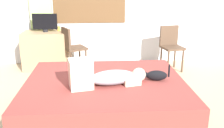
{
  "coord_description": "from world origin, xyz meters",
  "views": [
    {
      "loc": [
        -0.06,
        -2.82,
        1.66
      ],
      "look_at": [
        0.14,
        0.35,
        0.64
      ],
      "focal_mm": 40.83,
      "sensor_mm": 36.0,
      "label": 1
    }
  ],
  "objects_px": {
    "cat": "(155,75)",
    "cup": "(59,28)",
    "desk": "(47,50)",
    "chair_spare": "(171,44)",
    "bed": "(105,98)",
    "tv_monitor": "(45,22)",
    "person_lying": "(104,76)",
    "chair_by_desk": "(72,46)"
  },
  "relations": [
    {
      "from": "desk",
      "to": "chair_spare",
      "type": "xyz_separation_m",
      "value": [
        2.43,
        -0.25,
        0.14
      ]
    },
    {
      "from": "cat",
      "to": "tv_monitor",
      "type": "xyz_separation_m",
      "value": [
        -1.71,
        2.05,
        0.37
      ]
    },
    {
      "from": "person_lying",
      "to": "tv_monitor",
      "type": "xyz_separation_m",
      "value": [
        -1.07,
        2.16,
        0.32
      ]
    },
    {
      "from": "cat",
      "to": "cup",
      "type": "height_order",
      "value": "cup"
    },
    {
      "from": "cat",
      "to": "desk",
      "type": "xyz_separation_m",
      "value": [
        -1.71,
        2.05,
        -0.18
      ]
    },
    {
      "from": "bed",
      "to": "chair_by_desk",
      "type": "distance_m",
      "value": 1.86
    },
    {
      "from": "cat",
      "to": "desk",
      "type": "height_order",
      "value": "desk"
    },
    {
      "from": "chair_spare",
      "to": "cup",
      "type": "bearing_deg",
      "value": 170.55
    },
    {
      "from": "cat",
      "to": "cup",
      "type": "distance_m",
      "value": 2.62
    },
    {
      "from": "cat",
      "to": "chair_by_desk",
      "type": "xyz_separation_m",
      "value": [
        -1.19,
        1.79,
        -0.05
      ]
    },
    {
      "from": "bed",
      "to": "desk",
      "type": "bearing_deg",
      "value": 118.26
    },
    {
      "from": "bed",
      "to": "cup",
      "type": "height_order",
      "value": "cup"
    },
    {
      "from": "person_lying",
      "to": "chair_spare",
      "type": "bearing_deg",
      "value": 54.55
    },
    {
      "from": "person_lying",
      "to": "desk",
      "type": "distance_m",
      "value": 2.42
    },
    {
      "from": "bed",
      "to": "cat",
      "type": "relative_size",
      "value": 5.7
    },
    {
      "from": "tv_monitor",
      "to": "chair_spare",
      "type": "relative_size",
      "value": 0.56
    },
    {
      "from": "desk",
      "to": "tv_monitor",
      "type": "height_order",
      "value": "tv_monitor"
    },
    {
      "from": "cat",
      "to": "cup",
      "type": "xyz_separation_m",
      "value": [
        -1.46,
        2.16,
        0.23
      ]
    },
    {
      "from": "person_lying",
      "to": "chair_spare",
      "type": "distance_m",
      "value": 2.34
    },
    {
      "from": "desk",
      "to": "tv_monitor",
      "type": "relative_size",
      "value": 1.87
    },
    {
      "from": "person_lying",
      "to": "desk",
      "type": "relative_size",
      "value": 1.05
    },
    {
      "from": "person_lying",
      "to": "chair_by_desk",
      "type": "height_order",
      "value": "chair_by_desk"
    },
    {
      "from": "chair_by_desk",
      "to": "desk",
      "type": "bearing_deg",
      "value": 152.9
    },
    {
      "from": "chair_spare",
      "to": "tv_monitor",
      "type": "bearing_deg",
      "value": 174.14
    },
    {
      "from": "tv_monitor",
      "to": "chair_spare",
      "type": "bearing_deg",
      "value": -5.86
    },
    {
      "from": "tv_monitor",
      "to": "cup",
      "type": "relative_size",
      "value": 5.71
    },
    {
      "from": "cat",
      "to": "cup",
      "type": "relative_size",
      "value": 4.25
    },
    {
      "from": "bed",
      "to": "person_lying",
      "type": "height_order",
      "value": "person_lying"
    },
    {
      "from": "tv_monitor",
      "to": "cup",
      "type": "xyz_separation_m",
      "value": [
        0.24,
        0.11,
        -0.14
      ]
    },
    {
      "from": "person_lying",
      "to": "desk",
      "type": "bearing_deg",
      "value": 116.39
    },
    {
      "from": "cup",
      "to": "bed",
      "type": "bearing_deg",
      "value": -68.47
    },
    {
      "from": "bed",
      "to": "cup",
      "type": "relative_size",
      "value": 24.2
    },
    {
      "from": "person_lying",
      "to": "chair_spare",
      "type": "xyz_separation_m",
      "value": [
        1.36,
        1.91,
        -0.09
      ]
    },
    {
      "from": "bed",
      "to": "chair_by_desk",
      "type": "height_order",
      "value": "chair_by_desk"
    },
    {
      "from": "person_lying",
      "to": "cat",
      "type": "distance_m",
      "value": 0.65
    },
    {
      "from": "desk",
      "to": "chair_spare",
      "type": "height_order",
      "value": "chair_spare"
    },
    {
      "from": "cup",
      "to": "chair_by_desk",
      "type": "relative_size",
      "value": 0.1
    },
    {
      "from": "cat",
      "to": "chair_spare",
      "type": "xyz_separation_m",
      "value": [
        0.72,
        1.8,
        -0.05
      ]
    },
    {
      "from": "chair_by_desk",
      "to": "chair_spare",
      "type": "distance_m",
      "value": 1.92
    },
    {
      "from": "tv_monitor",
      "to": "chair_spare",
      "type": "xyz_separation_m",
      "value": [
        2.43,
        -0.25,
        -0.41
      ]
    },
    {
      "from": "chair_by_desk",
      "to": "tv_monitor",
      "type": "bearing_deg",
      "value": 152.9
    },
    {
      "from": "cat",
      "to": "chair_by_desk",
      "type": "distance_m",
      "value": 2.15
    }
  ]
}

